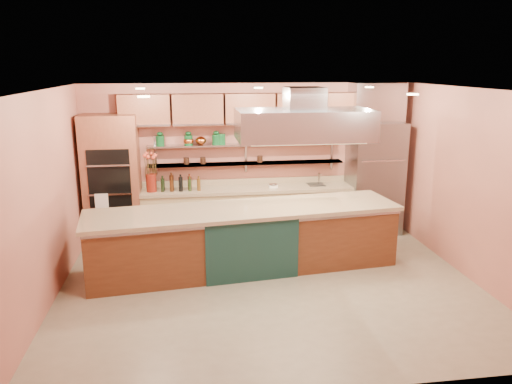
{
  "coord_description": "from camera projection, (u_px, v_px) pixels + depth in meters",
  "views": [
    {
      "loc": [
        -1.15,
        -6.62,
        3.12
      ],
      "look_at": [
        -0.07,
        1.0,
        1.15
      ],
      "focal_mm": 35.0,
      "sensor_mm": 36.0,
      "label": 1
    }
  ],
  "objects": [
    {
      "name": "wall_shelf_lower",
      "position": [
        246.0,
        163.0,
        9.21
      ],
      "size": [
        3.6,
        0.26,
        0.03
      ],
      "primitive_type": "cube",
      "color": "#A4A5AB",
      "rests_on": "wall_back"
    },
    {
      "name": "wall_left",
      "position": [
        45.0,
        200.0,
        6.52
      ],
      "size": [
        0.04,
        5.0,
        2.8
      ],
      "primitive_type": "cube",
      "color": "#BE6D59",
      "rests_on": "floor"
    },
    {
      "name": "upper_cabinets",
      "position": [
        249.0,
        109.0,
        8.92
      ],
      "size": [
        4.6,
        0.36,
        0.55
      ],
      "primitive_type": "cube",
      "color": "brown",
      "rests_on": "wall_back"
    },
    {
      "name": "bar_faucet",
      "position": [
        319.0,
        179.0,
        9.36
      ],
      "size": [
        0.04,
        0.04,
        0.22
      ],
      "primitive_type": "cylinder",
      "rotation": [
        0.0,
        0.0,
        0.19
      ],
      "color": "silver",
      "rests_on": "back_counter"
    },
    {
      "name": "green_canister",
      "position": [
        221.0,
        139.0,
        9.03
      ],
      "size": [
        0.21,
        0.21,
        0.19
      ],
      "primitive_type": "cylinder",
      "rotation": [
        0.0,
        0.0,
        -0.38
      ],
      "color": "#0E451E",
      "rests_on": "wall_shelf_upper"
    },
    {
      "name": "oil_bottle_cluster",
      "position": [
        181.0,
        184.0,
        8.91
      ],
      "size": [
        0.78,
        0.34,
        0.24
      ],
      "primitive_type": "cube",
      "rotation": [
        0.0,
        0.0,
        -0.16
      ],
      "color": "black",
      "rests_on": "back_counter"
    },
    {
      "name": "copper_kettle",
      "position": [
        201.0,
        141.0,
        8.99
      ],
      "size": [
        0.21,
        0.21,
        0.15
      ],
      "primitive_type": "ellipsoid",
      "rotation": [
        0.0,
        0.0,
        0.12
      ],
      "color": "#BF632C",
      "rests_on": "wall_shelf_upper"
    },
    {
      "name": "oven_stack",
      "position": [
        112.0,
        180.0,
        8.75
      ],
      "size": [
        0.95,
        0.64,
        2.3
      ],
      "primitive_type": "cube",
      "color": "brown",
      "rests_on": "floor"
    },
    {
      "name": "island",
      "position": [
        245.0,
        239.0,
        7.76
      ],
      "size": [
        4.8,
        1.56,
        0.98
      ],
      "primitive_type": "cube",
      "rotation": [
        0.0,
        0.0,
        0.11
      ],
      "color": "brown",
      "rests_on": "floor"
    },
    {
      "name": "ceiling",
      "position": [
        272.0,
        90.0,
        6.58
      ],
      "size": [
        6.0,
        5.0,
        0.02
      ],
      "primitive_type": "cube",
      "color": "black",
      "rests_on": "wall_back"
    },
    {
      "name": "floor",
      "position": [
        270.0,
        285.0,
        7.28
      ],
      "size": [
        6.0,
        5.0,
        0.02
      ],
      "primitive_type": "cube",
      "color": "gray",
      "rests_on": "ground"
    },
    {
      "name": "wall_front",
      "position": [
        317.0,
        259.0,
        4.53
      ],
      "size": [
        6.0,
        0.04,
        2.8
      ],
      "primitive_type": "cube",
      "color": "#BE6D59",
      "rests_on": "floor"
    },
    {
      "name": "wall_shelf_upper",
      "position": [
        246.0,
        145.0,
        9.12
      ],
      "size": [
        3.6,
        0.26,
        0.03
      ],
      "primitive_type": "cube",
      "color": "#A4A5AB",
      "rests_on": "wall_back"
    },
    {
      "name": "ceiling_downlights",
      "position": [
        269.0,
        91.0,
        6.78
      ],
      "size": [
        4.0,
        2.8,
        0.02
      ],
      "primitive_type": "cube",
      "color": "#FFE5A5",
      "rests_on": "ceiling"
    },
    {
      "name": "wall_back",
      "position": [
        248.0,
        159.0,
        9.33
      ],
      "size": [
        6.0,
        0.04,
        2.8
      ],
      "primitive_type": "cube",
      "color": "#BE6D59",
      "rests_on": "floor"
    },
    {
      "name": "range_hood",
      "position": [
        304.0,
        125.0,
        7.45
      ],
      "size": [
        2.0,
        1.0,
        0.45
      ],
      "primitive_type": "cube",
      "color": "#A4A5AB",
      "rests_on": "ceiling"
    },
    {
      "name": "wall_right",
      "position": [
        471.0,
        185.0,
        7.34
      ],
      "size": [
        0.04,
        5.0,
        2.8
      ],
      "primitive_type": "cube",
      "color": "#BE6D59",
      "rests_on": "floor"
    },
    {
      "name": "back_counter",
      "position": [
        248.0,
        212.0,
        9.27
      ],
      "size": [
        3.84,
        0.64,
        0.93
      ],
      "primitive_type": "cube",
      "color": "tan",
      "rests_on": "floor"
    },
    {
      "name": "flower_vase",
      "position": [
        151.0,
        183.0,
        8.83
      ],
      "size": [
        0.22,
        0.22,
        0.32
      ],
      "primitive_type": "cylinder",
      "rotation": [
        0.0,
        0.0,
        -0.23
      ],
      "color": "maroon",
      "rests_on": "back_counter"
    },
    {
      "name": "refrigerator",
      "position": [
        374.0,
        178.0,
        9.39
      ],
      "size": [
        0.95,
        0.72,
        2.1
      ],
      "primitive_type": "cube",
      "color": "gray",
      "rests_on": "floor"
    },
    {
      "name": "kitchen_scale",
      "position": [
        273.0,
        185.0,
        9.16
      ],
      "size": [
        0.16,
        0.12,
        0.09
      ],
      "primitive_type": "cube",
      "rotation": [
        0.0,
        0.0,
        -0.07
      ],
      "color": "white",
      "rests_on": "back_counter"
    }
  ]
}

